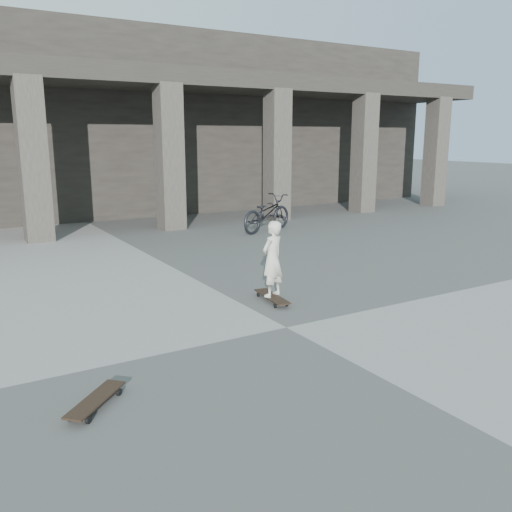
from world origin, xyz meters
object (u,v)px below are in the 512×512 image
longboard (272,297)px  skateboard_spare (96,400)px  bicycle (267,213)px  child (272,259)px

longboard → skateboard_spare: skateboard_spare is taller
skateboard_spare → bicycle: 10.21m
skateboard_spare → bicycle: size_ratio=0.38×
longboard → child: 0.62m
skateboard_spare → child: bearing=-12.9°
child → bicycle: (3.40, 5.61, -0.19)m
skateboard_spare → bicycle: (6.74, 7.66, 0.43)m
longboard → bicycle: bicycle is taller
child → bicycle: 6.56m
child → bicycle: size_ratio=0.63×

